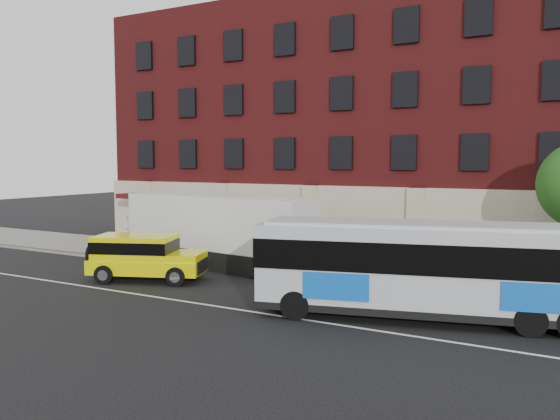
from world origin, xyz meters
The scene contains 9 objects.
ground centered at (0.00, 0.00, 0.00)m, with size 120.00×120.00×0.00m, color black.
sidewalk centered at (0.00, 9.00, 0.07)m, with size 60.00×6.00×0.15m, color gray.
kerb centered at (0.00, 6.00, 0.07)m, with size 60.00×0.25×0.15m, color gray.
lane_line centered at (0.00, 0.50, 0.01)m, with size 60.00×0.12×0.01m, color silver.
building centered at (-0.01, 16.92, 7.58)m, with size 30.00×12.10×15.00m.
sign_pole centered at (-8.50, 6.15, 1.45)m, with size 0.30×0.20×2.50m.
city_bus centered at (9.29, 2.67, 1.88)m, with size 12.71×5.67×3.41m.
yellow_suv centered at (-4.24, 2.73, 1.20)m, with size 5.60×3.89×2.09m.
shipping_container centered at (-3.08, 7.01, 1.84)m, with size 11.38×3.68×3.73m.
Camera 1 is at (14.04, -16.94, 5.56)m, focal length 36.61 mm.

